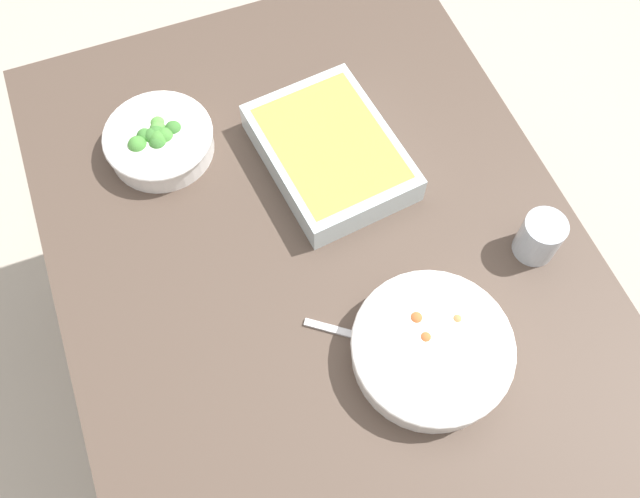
{
  "coord_description": "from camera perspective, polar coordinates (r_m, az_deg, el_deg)",
  "views": [
    {
      "loc": [
        -0.48,
        0.19,
        1.77
      ],
      "look_at": [
        0.0,
        0.0,
        0.74
      ],
      "focal_mm": 37.52,
      "sensor_mm": 36.0,
      "label": 1
    }
  ],
  "objects": [
    {
      "name": "baking_dish",
      "position": [
        1.22,
        0.87,
        8.34
      ],
      "size": [
        0.32,
        0.25,
        0.06
      ],
      "color": "silver",
      "rests_on": "dining_table"
    },
    {
      "name": "spoon_by_stew",
      "position": [
        1.09,
        4.44,
        -7.69
      ],
      "size": [
        0.12,
        0.15,
        0.01
      ],
      "color": "silver",
      "rests_on": "dining_table"
    },
    {
      "name": "dining_table",
      "position": [
        1.24,
        0.0,
        -1.87
      ],
      "size": [
        1.2,
        0.9,
        0.74
      ],
      "color": "#4C3D33",
      "rests_on": "ground_plane"
    },
    {
      "name": "stew_bowl",
      "position": [
        1.07,
        9.48,
        -8.43
      ],
      "size": [
        0.26,
        0.26,
        0.06
      ],
      "color": "white",
      "rests_on": "dining_table"
    },
    {
      "name": "ground_plane",
      "position": [
        1.85,
        0.0,
        -10.35
      ],
      "size": [
        6.0,
        6.0,
        0.0
      ],
      "primitive_type": "plane",
      "color": "#B2A899"
    },
    {
      "name": "broccoli_bowl",
      "position": [
        1.27,
        -13.56,
        9.02
      ],
      "size": [
        0.2,
        0.2,
        0.06
      ],
      "color": "white",
      "rests_on": "dining_table"
    },
    {
      "name": "drink_cup",
      "position": [
        1.18,
        18.17,
        0.88
      ],
      "size": [
        0.07,
        0.07,
        0.08
      ],
      "color": "#B2BCC6",
      "rests_on": "dining_table"
    }
  ]
}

